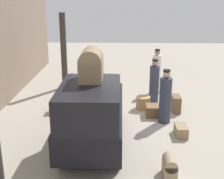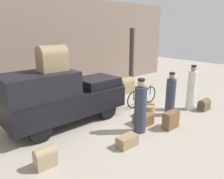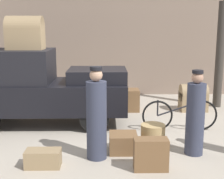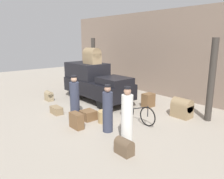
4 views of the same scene
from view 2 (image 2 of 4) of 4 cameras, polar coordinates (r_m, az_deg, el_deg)
The scene contains 17 objects.
ground_plane at distance 7.95m, azimuth -0.12°, elevation -7.16°, with size 30.00×30.00×0.00m, color #A89E8E.
station_building_facade at distance 10.74m, azimuth -15.00°, elevation 10.76°, with size 16.00×0.15×4.50m.
canopy_pillar_right at distance 11.43m, azimuth 5.13°, elevation 7.93°, with size 0.25×0.25×3.08m.
truck at distance 7.24m, azimuth -13.25°, elevation -1.78°, with size 3.96×1.51×1.84m.
bicycle at distance 9.07m, azimuth 7.87°, elevation -1.90°, with size 1.74×0.04×0.75m.
wicker_basket at distance 8.01m, azimuth 9.38°, elevation -5.52°, with size 0.49×0.49×0.44m.
porter_standing_middle at distance 8.97m, azimuth 20.06°, elevation 0.04°, with size 0.33×0.33×1.75m.
conductor_in_dark_uniform at distance 6.66m, azimuth 7.42°, elevation -4.83°, with size 0.37×0.37×1.69m.
porter_lifting_near_truck at distance 8.16m, azimuth 15.04°, elevation -1.64°, with size 0.34×0.34×1.60m.
trunk_umber_medium at distance 6.09m, azimuth 4.00°, elevation -13.27°, with size 0.60×0.32×0.30m.
suitcase_tan_flat at distance 5.47m, azimuth -17.05°, elevation -16.47°, with size 0.48×0.29×0.49m.
trunk_wicker_pale at distance 7.26m, azimuth 15.10°, elevation -7.73°, with size 0.57×0.27×0.55m.
suitcase_black_upright at distance 9.68m, azimuth -3.88°, elevation -1.00°, with size 0.40×0.54×0.62m.
trunk_barrel_dark at distance 9.25m, azimuth 22.92°, elevation -3.63°, with size 0.51×0.30×0.45m.
suitcase_small_leather at distance 7.40m, azimuth 8.16°, elevation -7.63°, with size 0.53×0.50×0.36m.
trunk_large_brown at distance 10.75m, azimuth 3.60°, elevation 1.17°, with size 0.75×0.51×0.77m.
trunk_on_truck_roof at distance 6.88m, azimuth -15.36°, elevation 7.86°, with size 0.84×0.55×0.78m.
Camera 2 is at (-4.86, -5.47, 3.12)m, focal length 35.00 mm.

